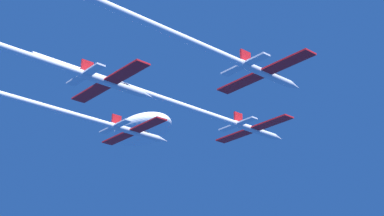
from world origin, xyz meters
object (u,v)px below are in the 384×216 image
(jet_right_wing, at_px, (201,46))
(jet_left_wing, at_px, (48,107))
(jet_slot, at_px, (26,55))
(jet_lead, at_px, (196,110))

(jet_right_wing, bearing_deg, jet_left_wing, -170.45)
(jet_slot, bearing_deg, jet_right_wing, 47.46)
(jet_left_wing, distance_m, jet_right_wing, 29.28)
(jet_lead, relative_size, jet_slot, 1.03)
(jet_lead, xyz_separation_m, jet_right_wing, (15.28, -12.81, 0.05))
(jet_left_wing, bearing_deg, jet_right_wing, 9.55)
(jet_lead, height_order, jet_slot, jet_lead)
(jet_lead, height_order, jet_left_wing, jet_lead)
(jet_lead, bearing_deg, jet_right_wing, -39.98)
(jet_slot, bearing_deg, jet_lead, 92.24)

